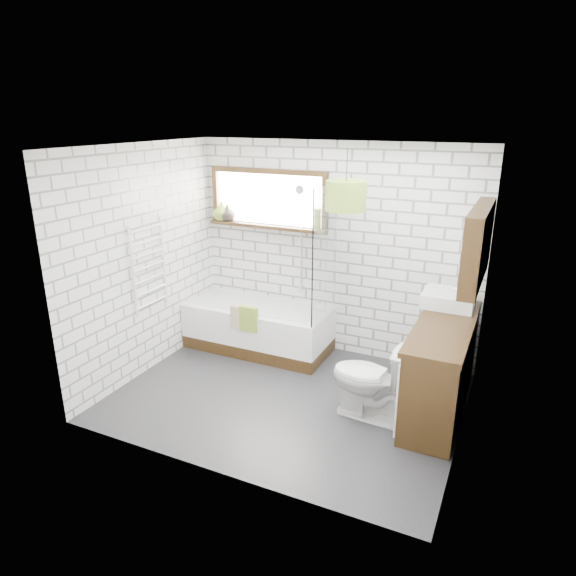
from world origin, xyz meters
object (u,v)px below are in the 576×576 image
at_px(vanity, 441,368).
at_px(pendant, 346,196).
at_px(toilet, 373,379).
at_px(bathtub, 259,327).
at_px(basin, 449,299).

xyz_separation_m(vanity, pendant, (-0.90, -0.38, 1.64)).
xyz_separation_m(toilet, pendant, (-0.34, 0.04, 1.69)).
bearing_deg(bathtub, vanity, -12.03).
height_order(bathtub, toilet, toilet).
xyz_separation_m(bathtub, toilet, (1.71, -0.90, 0.12)).
bearing_deg(basin, bathtub, -179.54).
bearing_deg(vanity, bathtub, 167.97).
bearing_deg(pendant, toilet, -6.27).
distance_m(bathtub, toilet, 1.93).
bearing_deg(vanity, pendant, -157.12).
relative_size(basin, toilet, 0.62).
distance_m(toilet, pendant, 1.73).
bearing_deg(pendant, bathtub, 147.62).
height_order(vanity, toilet, vanity).
bearing_deg(bathtub, pendant, -32.38).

